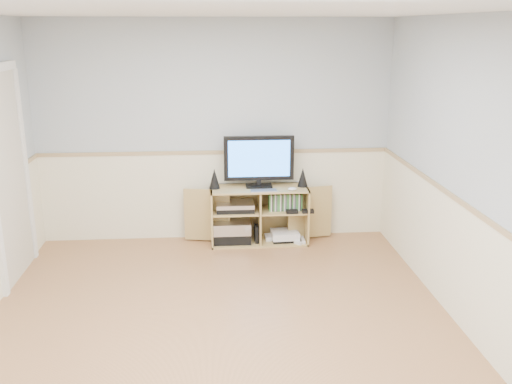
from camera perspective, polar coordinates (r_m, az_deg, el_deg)
The scene contains 11 objects.
room at distance 4.43m, azimuth -4.66°, elevation 0.68°, with size 4.04×4.54×2.54m.
media_cabinet at distance 6.56m, azimuth 0.29°, elevation -2.13°, with size 1.72×0.41×0.65m.
monitor at distance 6.39m, azimuth 0.30°, elevation 3.26°, with size 0.79×0.18×0.58m.
speaker_left at distance 6.39m, azimuth -4.18°, elevation 1.35°, with size 0.12×0.12×0.23m, color black.
speaker_right at distance 6.47m, azimuth 4.69°, elevation 1.48°, with size 0.12×0.12×0.22m, color black.
keyboard at distance 6.29m, azimuth 0.77°, elevation 0.14°, with size 0.29×0.12×0.01m, color silver.
mouse at distance 6.32m, azimuth 3.65°, elevation 0.31°, with size 0.10×0.06×0.04m, color white.
av_components at distance 6.53m, azimuth -2.28°, elevation -3.28°, with size 0.51×0.32×0.47m.
game_consoles at distance 6.62m, azimuth 2.79°, elevation -4.39°, with size 0.45×0.30×0.11m.
game_cases at distance 6.48m, azimuth 2.94°, elevation -0.97°, with size 0.38×0.14×0.19m, color #3F8C3F.
wall_outlet at distance 6.70m, azimuth 4.53°, elevation 0.61°, with size 0.12×0.03×0.12m, color white.
Camera 1 is at (-0.03, -4.14, 2.40)m, focal length 40.00 mm.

